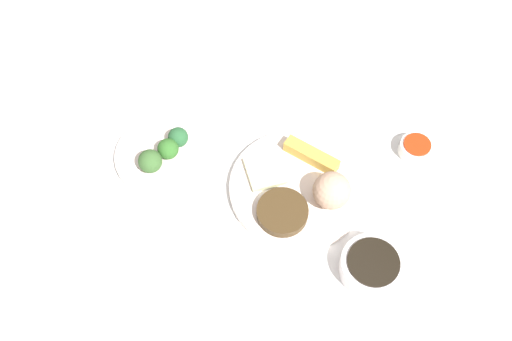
{
  "coord_description": "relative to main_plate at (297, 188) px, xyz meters",
  "views": [
    {
      "loc": [
        -0.33,
        0.43,
        1.02
      ],
      "look_at": [
        0.08,
        0.04,
        0.06
      ],
      "focal_mm": 40.98,
      "sensor_mm": 36.0,
      "label": 1
    }
  ],
  "objects": [
    {
      "name": "broccoli_floret_2",
      "position": [
        0.23,
        0.17,
        0.03
      ],
      "size": [
        0.05,
        0.05,
        0.05
      ],
      "primitive_type": "sphere",
      "color": "#39622E",
      "rests_on": "broccoli_plate"
    },
    {
      "name": "tabletop",
      "position": [
        -0.01,
        0.01,
        -0.02
      ],
      "size": [
        2.2,
        2.2,
        0.02
      ],
      "primitive_type": "cube",
      "color": "white",
      "rests_on": "ground"
    },
    {
      "name": "main_plate",
      "position": [
        0.0,
        0.0,
        0.0
      ],
      "size": [
        0.26,
        0.26,
        0.02
      ],
      "primitive_type": "cylinder",
      "color": "white",
      "rests_on": "tabletop"
    },
    {
      "name": "broccoli_floret_1",
      "position": [
        0.24,
        0.1,
        0.03
      ],
      "size": [
        0.04,
        0.04,
        0.04
      ],
      "primitive_type": "sphere",
      "color": "#285D33",
      "rests_on": "broccoli_plate"
    },
    {
      "name": "soy_sauce_bowl_liquid",
      "position": [
        -0.21,
        0.02,
        0.03
      ],
      "size": [
        0.09,
        0.09,
        0.0
      ],
      "primitive_type": "cylinder",
      "color": "black",
      "rests_on": "soy_sauce_bowl"
    },
    {
      "name": "spring_roll",
      "position": [
        0.02,
        -0.06,
        0.02
      ],
      "size": [
        0.12,
        0.05,
        0.03
      ],
      "primitive_type": "cube",
      "rotation": [
        0.0,
        0.0,
        0.23
      ],
      "color": "gold",
      "rests_on": "main_plate"
    },
    {
      "name": "broccoli_plate",
      "position": [
        0.24,
        0.14,
        -0.0
      ],
      "size": [
        0.19,
        0.19,
        0.01
      ],
      "primitive_type": "cylinder",
      "color": "white",
      "rests_on": "tabletop"
    },
    {
      "name": "rice_scoop",
      "position": [
        -0.06,
        -0.02,
        0.04
      ],
      "size": [
        0.07,
        0.07,
        0.07
      ],
      "primitive_type": "sphere",
      "color": "tan",
      "rests_on": "main_plate"
    },
    {
      "name": "sauce_ramekin_sweet_and_sour",
      "position": [
        -0.11,
        -0.23,
        0.01
      ],
      "size": [
        0.07,
        0.07,
        0.03
      ],
      "primitive_type": "cylinder",
      "color": "white",
      "rests_on": "tabletop"
    },
    {
      "name": "sauce_ramekin_sweet_and_sour_liquid",
      "position": [
        -0.11,
        -0.23,
        0.02
      ],
      "size": [
        0.05,
        0.05,
        0.0
      ],
      "primitive_type": "cylinder",
      "color": "red",
      "rests_on": "sauce_ramekin_sweet_and_sour"
    },
    {
      "name": "crab_rangoon_wonton",
      "position": [
        0.06,
        0.02,
        0.01
      ],
      "size": [
        0.1,
        0.1,
        0.01
      ],
      "primitive_type": "cube",
      "rotation": [
        0.0,
        0.0,
        -0.49
      ],
      "color": "beige",
      "rests_on": "main_plate"
    },
    {
      "name": "stir_fry_heap",
      "position": [
        -0.02,
        0.06,
        0.02
      ],
      "size": [
        0.1,
        0.1,
        0.02
      ],
      "primitive_type": "cylinder",
      "color": "#423018",
      "rests_on": "main_plate"
    },
    {
      "name": "soy_sauce_bowl",
      "position": [
        -0.21,
        0.02,
        0.01
      ],
      "size": [
        0.11,
        0.11,
        0.04
      ],
      "primitive_type": "cylinder",
      "color": "white",
      "rests_on": "tabletop"
    },
    {
      "name": "broccoli_floret_0",
      "position": [
        0.23,
        0.13,
        0.03
      ],
      "size": [
        0.04,
        0.04,
        0.04
      ],
      "primitive_type": "sphere",
      "color": "#306827",
      "rests_on": "broccoli_plate"
    }
  ]
}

